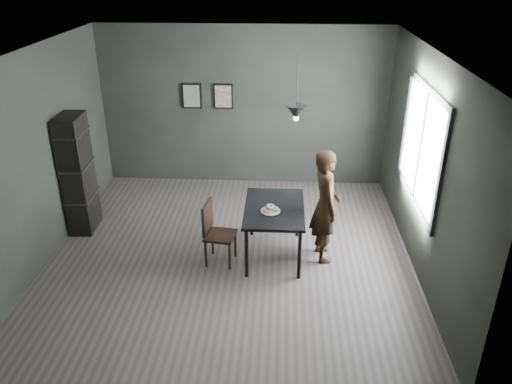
# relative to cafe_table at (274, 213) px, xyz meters

# --- Properties ---
(ground) EXTENTS (5.00, 5.00, 0.00)m
(ground) POSITION_rel_cafe_table_xyz_m (-0.60, 0.00, -0.67)
(ground) COLOR #393331
(ground) RESTS_ON ground
(back_wall) EXTENTS (5.00, 0.10, 2.80)m
(back_wall) POSITION_rel_cafe_table_xyz_m (-0.60, 2.50, 0.73)
(back_wall) COLOR black
(back_wall) RESTS_ON ground
(ceiling) EXTENTS (5.00, 5.00, 0.02)m
(ceiling) POSITION_rel_cafe_table_xyz_m (-0.60, 0.00, 2.13)
(ceiling) COLOR silver
(ceiling) RESTS_ON ground
(window_assembly) EXTENTS (0.04, 1.96, 1.56)m
(window_assembly) POSITION_rel_cafe_table_xyz_m (1.87, 0.20, 0.93)
(window_assembly) COLOR white
(window_assembly) RESTS_ON ground
(cafe_table) EXTENTS (0.80, 1.20, 0.75)m
(cafe_table) POSITION_rel_cafe_table_xyz_m (0.00, 0.00, 0.00)
(cafe_table) COLOR black
(cafe_table) RESTS_ON ground
(white_plate) EXTENTS (0.23, 0.23, 0.01)m
(white_plate) POSITION_rel_cafe_table_xyz_m (-0.05, -0.13, 0.08)
(white_plate) COLOR silver
(white_plate) RESTS_ON cafe_table
(donut_pile) EXTENTS (0.22, 0.18, 0.09)m
(donut_pile) POSITION_rel_cafe_table_xyz_m (-0.05, -0.13, 0.13)
(donut_pile) COLOR beige
(donut_pile) RESTS_ON white_plate
(woman) EXTENTS (0.48, 0.64, 1.59)m
(woman) POSITION_rel_cafe_table_xyz_m (0.68, -0.01, 0.12)
(woman) COLOR black
(woman) RESTS_ON ground
(wood_chair) EXTENTS (0.44, 0.44, 0.89)m
(wood_chair) POSITION_rel_cafe_table_xyz_m (-0.79, -0.20, -0.17)
(wood_chair) COLOR black
(wood_chair) RESTS_ON ground
(shelf_unit) EXTENTS (0.37, 0.61, 1.79)m
(shelf_unit) POSITION_rel_cafe_table_xyz_m (-2.92, 0.62, 0.22)
(shelf_unit) COLOR black
(shelf_unit) RESTS_ON ground
(pendant_lamp) EXTENTS (0.28, 0.28, 0.86)m
(pendant_lamp) POSITION_rel_cafe_table_xyz_m (0.25, 0.10, 1.38)
(pendant_lamp) COLOR black
(pendant_lamp) RESTS_ON ground
(framed_print_left) EXTENTS (0.34, 0.04, 0.44)m
(framed_print_left) POSITION_rel_cafe_table_xyz_m (-1.50, 2.47, 0.93)
(framed_print_left) COLOR black
(framed_print_left) RESTS_ON ground
(framed_print_right) EXTENTS (0.34, 0.04, 0.44)m
(framed_print_right) POSITION_rel_cafe_table_xyz_m (-0.95, 2.47, 0.93)
(framed_print_right) COLOR black
(framed_print_right) RESTS_ON ground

